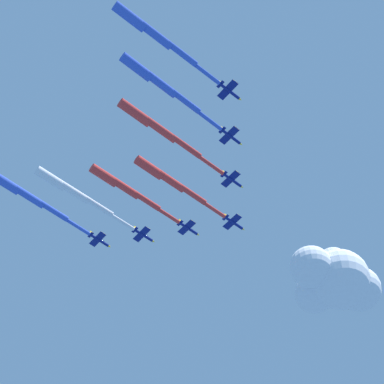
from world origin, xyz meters
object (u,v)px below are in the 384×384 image
jet_lead (172,182)px  jet_port_inner (127,189)px  jet_port_mid (76,193)px  jet_starboard_inner (161,130)px  jet_port_outer (30,197)px  jet_starboard_mid (162,85)px  jet_starboard_outer (157,36)px

jet_lead → jet_port_inner: 17.18m
jet_port_mid → jet_starboard_inner: bearing=105.1°
jet_port_outer → jet_lead: bearing=135.0°
jet_lead → jet_port_inner: (11.32, -12.92, 0.50)m
jet_starboard_mid → jet_lead: bearing=-132.0°
jet_port_mid → jet_port_outer: size_ratio=0.99×
jet_starboard_inner → jet_port_outer: bearing=-66.0°
jet_starboard_inner → jet_starboard_mid: jet_starboard_mid is taller
jet_lead → jet_starboard_inner: 20.35m
jet_port_mid → jet_starboard_outer: size_ratio=0.99×
jet_lead → jet_starboard_outer: (36.08, 40.22, 2.41)m
jet_starboard_outer → jet_starboard_mid: bearing=-131.7°
jet_port_mid → jet_starboard_outer: (10.56, 65.86, 2.38)m
jet_port_outer → jet_starboard_outer: bearing=91.4°
jet_port_inner → jet_starboard_inner: jet_starboard_inner is taller
jet_port_mid → jet_starboard_outer: 66.75m
jet_port_outer → jet_starboard_outer: jet_starboard_outer is taller
jet_port_inner → jet_starboard_outer: jet_starboard_outer is taller
jet_port_inner → jet_starboard_outer: bearing=65.0°
jet_starboard_inner → jet_port_outer: jet_starboard_inner is taller
jet_port_outer → jet_starboard_outer: (-1.88, 78.20, 1.62)m
jet_lead → jet_starboard_outer: jet_starboard_outer is taller
jet_starboard_inner → jet_port_mid: jet_starboard_inner is taller
jet_lead → jet_starboard_outer: bearing=48.1°
jet_starboard_mid → jet_starboard_outer: size_ratio=1.00×
jet_port_mid → jet_starboard_mid: size_ratio=0.99×
jet_lead → jet_port_mid: 36.17m
jet_starboard_inner → jet_starboard_mid: (9.59, 13.65, 0.75)m
jet_starboard_inner → jet_port_mid: size_ratio=1.06×
jet_lead → jet_starboard_mid: bearing=48.0°
jet_starboard_inner → jet_starboard_mid: size_ratio=1.05×
jet_port_mid → jet_starboard_mid: bearing=91.1°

